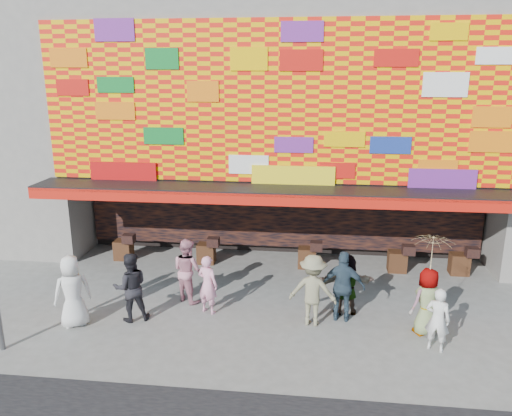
# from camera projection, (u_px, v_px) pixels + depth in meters

# --- Properties ---
(ground) EXTENTS (90.00, 90.00, 0.00)m
(ground) POSITION_uv_depth(u_px,v_px,m) (264.00, 333.00, 12.80)
(ground) COLOR slate
(ground) RESTS_ON ground
(shop_building) EXTENTS (15.20, 9.40, 10.00)m
(shop_building) POSITION_uv_depth(u_px,v_px,m) (286.00, 105.00, 19.23)
(shop_building) COLOR gray
(shop_building) RESTS_ON ground
(ped_a) EXTENTS (1.13, 1.05, 1.94)m
(ped_a) POSITION_uv_depth(u_px,v_px,m) (72.00, 291.00, 12.94)
(ped_a) COLOR silver
(ped_a) RESTS_ON ground
(ped_b) EXTENTS (0.72, 0.61, 1.67)m
(ped_b) POSITION_uv_depth(u_px,v_px,m) (208.00, 284.00, 13.69)
(ped_b) COLOR pink
(ped_b) RESTS_ON ground
(ped_c) EXTENTS (1.14, 1.03, 1.90)m
(ped_c) POSITION_uv_depth(u_px,v_px,m) (131.00, 287.00, 13.25)
(ped_c) COLOR black
(ped_c) RESTS_ON ground
(ped_d) EXTENTS (1.32, 0.86, 1.93)m
(ped_d) POSITION_uv_depth(u_px,v_px,m) (313.00, 290.00, 13.03)
(ped_d) COLOR gray
(ped_d) RESTS_ON ground
(ped_e) EXTENTS (1.19, 0.60, 1.95)m
(ped_e) POSITION_uv_depth(u_px,v_px,m) (343.00, 286.00, 13.23)
(ped_e) COLOR #324758
(ped_e) RESTS_ON ground
(ped_f) EXTENTS (1.67, 0.76, 1.74)m
(ped_f) POSITION_uv_depth(u_px,v_px,m) (347.00, 284.00, 13.62)
(ped_f) COLOR gray
(ped_f) RESTS_ON ground
(ped_g) EXTENTS (1.02, 0.90, 1.76)m
(ped_g) POSITION_uv_depth(u_px,v_px,m) (427.00, 302.00, 12.57)
(ped_g) COLOR gray
(ped_g) RESTS_ON ground
(ped_h) EXTENTS (0.68, 0.58, 1.59)m
(ped_h) POSITION_uv_depth(u_px,v_px,m) (438.00, 320.00, 11.83)
(ped_h) COLOR silver
(ped_h) RESTS_ON ground
(ped_i) EXTENTS (1.16, 1.10, 1.88)m
(ped_i) POSITION_uv_depth(u_px,v_px,m) (187.00, 270.00, 14.40)
(ped_i) COLOR #CB8396
(ped_i) RESTS_ON ground
(parasol) EXTENTS (1.35, 1.36, 1.89)m
(parasol) POSITION_uv_depth(u_px,v_px,m) (432.00, 254.00, 12.22)
(parasol) COLOR #FCE39F
(parasol) RESTS_ON ground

